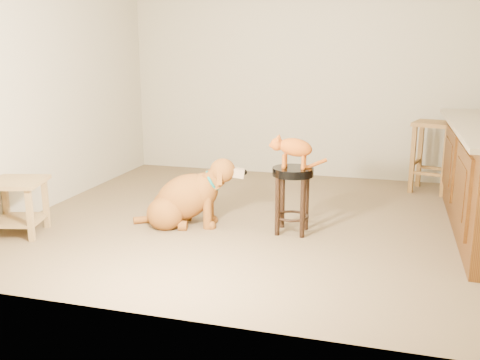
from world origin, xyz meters
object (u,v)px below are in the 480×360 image
(wood_stool, at_px, (432,156))
(golden_retriever, at_px, (186,199))
(tabby_kitten, at_px, (292,148))
(padded_stool, at_px, (293,187))
(side_table, at_px, (16,199))

(wood_stool, height_order, golden_retriever, wood_stool)
(golden_retriever, bearing_deg, tabby_kitten, -8.55)
(padded_stool, bearing_deg, side_table, -162.92)
(padded_stool, distance_m, golden_retriever, 0.98)
(padded_stool, height_order, golden_retriever, golden_retriever)
(side_table, distance_m, tabby_kitten, 2.41)
(golden_retriever, relative_size, tabby_kitten, 2.09)
(padded_stool, height_order, tabby_kitten, tabby_kitten)
(golden_retriever, bearing_deg, padded_stool, -8.67)
(wood_stool, distance_m, tabby_kitten, 2.24)
(side_table, bearing_deg, padded_stool, 17.08)
(tabby_kitten, bearing_deg, padded_stool, -5.72)
(golden_retriever, bearing_deg, wood_stool, 27.74)
(padded_stool, relative_size, tabby_kitten, 1.17)
(side_table, xyz_separation_m, tabby_kitten, (2.27, 0.70, 0.43))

